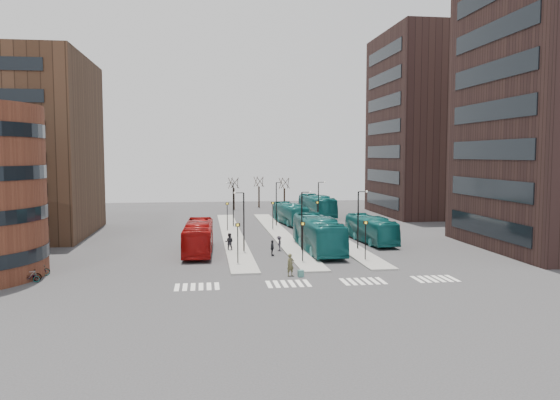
{
  "coord_description": "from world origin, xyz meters",
  "views": [
    {
      "loc": [
        -7.4,
        -37.14,
        9.96
      ],
      "look_at": [
        0.95,
        22.46,
        5.0
      ],
      "focal_mm": 35.0,
      "sensor_mm": 36.0,
      "label": 1
    }
  ],
  "objects": [
    {
      "name": "island_left",
      "position": [
        -4.0,
        30.0,
        0.07
      ],
      "size": [
        2.5,
        45.0,
        0.15
      ],
      "primitive_type": "cube",
      "color": "gray",
      "rests_on": "ground"
    },
    {
      "name": "lamp_posts",
      "position": [
        2.64,
        28.0,
        3.58
      ],
      "size": [
        14.04,
        20.24,
        6.12
      ],
      "color": "black",
      "rests_on": "ground"
    },
    {
      "name": "commuter_a",
      "position": [
        -4.85,
        19.2,
        0.94
      ],
      "size": [
        1.02,
        0.85,
        1.88
      ],
      "primitive_type": "imported",
      "rotation": [
        0.0,
        0.0,
        2.98
      ],
      "color": "black",
      "rests_on": "ground"
    },
    {
      "name": "ground",
      "position": [
        0.0,
        0.0,
        0.0
      ],
      "size": [
        160.0,
        160.0,
        0.0
      ],
      "primitive_type": "plane",
      "color": "#2E2E30",
      "rests_on": "ground"
    },
    {
      "name": "teal_bus_d",
      "position": [
        10.76,
        49.24,
        1.75
      ],
      "size": [
        4.0,
        12.78,
        3.5
      ],
      "primitive_type": "imported",
      "rotation": [
        0.0,
        0.0,
        0.09
      ],
      "color": "#135E60",
      "rests_on": "ground"
    },
    {
      "name": "crosswalk_stripes",
      "position": [
        1.75,
        4.0,
        0.01
      ],
      "size": [
        22.35,
        2.4,
        0.01
      ],
      "color": "silver",
      "rests_on": "ground"
    },
    {
      "name": "traveller",
      "position": [
        -0.39,
        6.68,
        0.93
      ],
      "size": [
        0.8,
        0.68,
        1.86
      ],
      "primitive_type": "imported",
      "rotation": [
        0.0,
        0.0,
        0.41
      ],
      "color": "#4E4B2F",
      "rests_on": "ground"
    },
    {
      "name": "island_mid",
      "position": [
        2.0,
        30.0,
        0.07
      ],
      "size": [
        2.5,
        45.0,
        0.15
      ],
      "primitive_type": "cube",
      "color": "gray",
      "rests_on": "ground"
    },
    {
      "name": "teal_bus_b",
      "position": [
        4.97,
        40.3,
        1.51
      ],
      "size": [
        3.77,
        11.08,
        3.02
      ],
      "primitive_type": "imported",
      "rotation": [
        0.0,
        0.0,
        0.12
      ],
      "color": "#125C5B",
      "rests_on": "ground"
    },
    {
      "name": "teal_bus_c",
      "position": [
        11.45,
        22.61,
        1.5
      ],
      "size": [
        3.29,
        10.95,
        3.01
      ],
      "primitive_type": "imported",
      "rotation": [
        0.0,
        0.0,
        0.07
      ],
      "color": "#125C5C",
      "rests_on": "ground"
    },
    {
      "name": "sign_poles",
      "position": [
        1.6,
        23.0,
        2.41
      ],
      "size": [
        12.45,
        22.12,
        3.65
      ],
      "color": "black",
      "rests_on": "ground"
    },
    {
      "name": "suitcase",
      "position": [
        0.39,
        6.23,
        0.28
      ],
      "size": [
        0.5,
        0.43,
        0.56
      ],
      "primitive_type": "cube",
      "rotation": [
        0.0,
        0.0,
        0.17
      ],
      "color": "#1B2999",
      "rests_on": "ground"
    },
    {
      "name": "bicycle_mid",
      "position": [
        -21.0,
        7.25,
        0.52
      ],
      "size": [
        1.77,
        1.14,
        1.03
      ],
      "primitive_type": "imported",
      "rotation": [
        0.0,
        0.0,
        1.99
      ],
      "color": "gray",
      "rests_on": "ground"
    },
    {
      "name": "commuter_c",
      "position": [
        0.33,
        18.73,
        0.77
      ],
      "size": [
        0.59,
        1.0,
        1.54
      ],
      "primitive_type": "imported",
      "rotation": [
        0.0,
        0.0,
        4.7
      ],
      "color": "black",
      "rests_on": "ground"
    },
    {
      "name": "commuter_b",
      "position": [
        -0.73,
        15.95,
        0.78
      ],
      "size": [
        0.41,
        0.92,
        1.56
      ],
      "primitive_type": "imported",
      "rotation": [
        0.0,
        0.0,
        1.54
      ],
      "color": "black",
      "rests_on": "ground"
    },
    {
      "name": "tower_far",
      "position": [
        31.98,
        50.0,
        15.0
      ],
      "size": [
        20.12,
        20.0,
        30.0
      ],
      "color": "#2F1E1A",
      "rests_on": "ground"
    },
    {
      "name": "teal_bus_a",
      "position": [
        4.28,
        17.8,
        1.81
      ],
      "size": [
        3.18,
        13.02,
        3.62
      ],
      "primitive_type": "imported",
      "rotation": [
        0.0,
        0.0,
        0.01
      ],
      "color": "#12595A",
      "rests_on": "ground"
    },
    {
      "name": "bicycle_near",
      "position": [
        -21.0,
        7.08,
        0.41
      ],
      "size": [
        1.65,
        0.92,
        0.82
      ],
      "primitive_type": "imported",
      "rotation": [
        0.0,
        0.0,
        1.83
      ],
      "color": "gray",
      "rests_on": "ground"
    },
    {
      "name": "bicycle_far",
      "position": [
        -21.0,
        9.55,
        0.47
      ],
      "size": [
        1.84,
        0.86,
        0.93
      ],
      "primitive_type": "imported",
      "rotation": [
        0.0,
        0.0,
        1.71
      ],
      "color": "gray",
      "rests_on": "ground"
    },
    {
      "name": "bare_trees",
      "position": [
        2.67,
        62.67,
        2.72
      ],
      "size": [
        10.97,
        8.14,
        5.9
      ],
      "color": "black",
      "rests_on": "ground"
    },
    {
      "name": "red_bus",
      "position": [
        -8.0,
        18.57,
        1.61
      ],
      "size": [
        3.13,
        11.68,
        3.23
      ],
      "primitive_type": "imported",
      "rotation": [
        0.0,
        0.0,
        -0.04
      ],
      "color": "#930C0B",
      "rests_on": "ground"
    },
    {
      "name": "island_right",
      "position": [
        8.0,
        30.0,
        0.07
      ],
      "size": [
        2.5,
        45.0,
        0.15
      ],
      "primitive_type": "cube",
      "color": "gray",
      "rests_on": "ground"
    }
  ]
}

